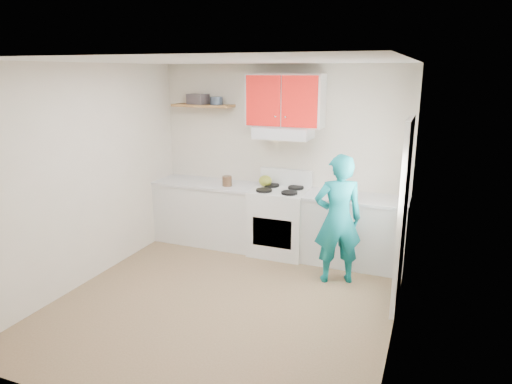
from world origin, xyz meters
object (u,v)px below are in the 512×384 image
at_px(tin, 216,101).
at_px(crock, 227,182).
at_px(person, 338,219).
at_px(kettle, 265,181).
at_px(stove, 280,222).

bearing_deg(tin, crock, -41.59).
bearing_deg(crock, person, -17.20).
bearing_deg(tin, kettle, -2.62).
bearing_deg(stove, person, -32.51).
bearing_deg(stove, tin, 171.26).
height_order(kettle, person, person).
bearing_deg(crock, stove, 4.89).
distance_m(tin, person, 2.47).
bearing_deg(person, stove, -56.22).
height_order(stove, crock, crock).
relative_size(tin, person, 0.12).
bearing_deg(tin, person, -21.01).
height_order(tin, person, tin).
distance_m(kettle, crock, 0.54).
bearing_deg(kettle, tin, 174.23).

